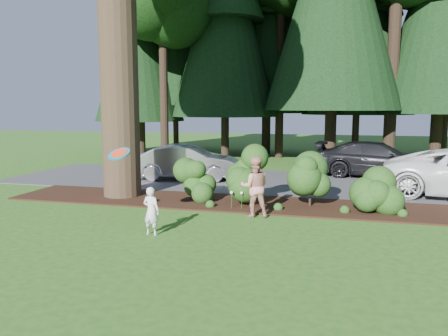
{
  "coord_description": "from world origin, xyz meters",
  "views": [
    {
      "loc": [
        2.27,
        -9.73,
        2.96
      ],
      "look_at": [
        -0.7,
        1.92,
        1.3
      ],
      "focal_mm": 35.0,
      "sensor_mm": 36.0,
      "label": 1
    }
  ],
  "objects_px": {
    "child": "(151,211)",
    "adult": "(255,187)",
    "car_dark_suv": "(377,159)",
    "car_silver_wagon": "(187,162)",
    "frisbee": "(119,154)"
  },
  "relations": [
    {
      "from": "car_silver_wagon",
      "to": "adult",
      "type": "height_order",
      "value": "adult"
    },
    {
      "from": "adult",
      "to": "frisbee",
      "type": "relative_size",
      "value": 2.83
    },
    {
      "from": "child",
      "to": "adult",
      "type": "height_order",
      "value": "adult"
    },
    {
      "from": "child",
      "to": "car_silver_wagon",
      "type": "bearing_deg",
      "value": -68.11
    },
    {
      "from": "car_dark_suv",
      "to": "adult",
      "type": "height_order",
      "value": "adult"
    },
    {
      "from": "car_dark_suv",
      "to": "child",
      "type": "height_order",
      "value": "car_dark_suv"
    },
    {
      "from": "car_silver_wagon",
      "to": "child",
      "type": "relative_size",
      "value": 3.78
    },
    {
      "from": "car_dark_suv",
      "to": "frisbee",
      "type": "bearing_deg",
      "value": 151.9
    },
    {
      "from": "adult",
      "to": "car_silver_wagon",
      "type": "bearing_deg",
      "value": -68.28
    },
    {
      "from": "car_silver_wagon",
      "to": "car_dark_suv",
      "type": "distance_m",
      "value": 8.09
    },
    {
      "from": "frisbee",
      "to": "adult",
      "type": "bearing_deg",
      "value": 32.35
    },
    {
      "from": "child",
      "to": "car_dark_suv",
      "type": "bearing_deg",
      "value": -110.8
    },
    {
      "from": "car_silver_wagon",
      "to": "frisbee",
      "type": "xyz_separation_m",
      "value": [
        0.77,
        -7.25,
        1.11
      ]
    },
    {
      "from": "car_silver_wagon",
      "to": "adult",
      "type": "distance_m",
      "value": 6.55
    },
    {
      "from": "car_dark_suv",
      "to": "child",
      "type": "bearing_deg",
      "value": 156.9
    }
  ]
}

